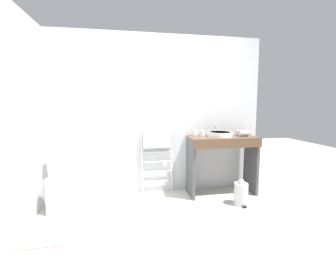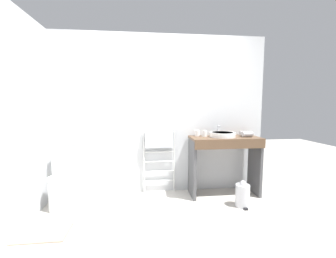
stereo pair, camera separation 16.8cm
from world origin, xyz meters
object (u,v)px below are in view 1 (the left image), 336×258
(cup_near_edge, at_px, (202,133))
(cup_near_wall, at_px, (195,133))
(toilet, at_px, (63,185))
(trash_bin, at_px, (241,193))
(hair_dryer, at_px, (244,133))
(towel_radiator, at_px, (157,147))
(sink_basin, at_px, (220,134))

(cup_near_edge, bearing_deg, cup_near_wall, 145.82)
(cup_near_wall, bearing_deg, toilet, -171.36)
(trash_bin, bearing_deg, hair_dryer, 60.24)
(cup_near_edge, xyz_separation_m, trash_bin, (0.39, -0.50, -0.77))
(toilet, bearing_deg, trash_bin, -6.90)
(cup_near_wall, bearing_deg, hair_dryer, -12.70)
(cup_near_edge, distance_m, hair_dryer, 0.63)
(towel_radiator, distance_m, cup_near_edge, 0.71)
(cup_near_wall, bearing_deg, trash_bin, -49.12)
(towel_radiator, xyz_separation_m, trash_bin, (1.06, -0.61, -0.56))
(toilet, distance_m, cup_near_edge, 2.04)
(towel_radiator, bearing_deg, cup_near_edge, -9.65)
(cup_near_edge, relative_size, trash_bin, 0.26)
(cup_near_edge, bearing_deg, trash_bin, -51.75)
(cup_near_edge, distance_m, trash_bin, 1.00)
(cup_near_wall, xyz_separation_m, cup_near_edge, (0.09, -0.06, 0.00))
(sink_basin, distance_m, cup_near_edge, 0.26)
(towel_radiator, bearing_deg, cup_near_wall, -4.96)
(toilet, height_order, hair_dryer, hair_dryer)
(sink_basin, distance_m, hair_dryer, 0.37)
(toilet, distance_m, sink_basin, 2.28)
(towel_radiator, relative_size, sink_basin, 2.60)
(cup_near_edge, height_order, hair_dryer, cup_near_edge)
(toilet, distance_m, cup_near_wall, 1.96)
(toilet, height_order, cup_near_wall, cup_near_wall)
(sink_basin, relative_size, cup_near_wall, 4.18)
(towel_radiator, bearing_deg, sink_basin, -11.79)
(sink_basin, bearing_deg, toilet, -176.39)
(trash_bin, bearing_deg, toilet, 173.10)
(toilet, bearing_deg, cup_near_edge, 6.37)
(towel_radiator, height_order, cup_near_edge, towel_radiator)
(towel_radiator, height_order, trash_bin, towel_radiator)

